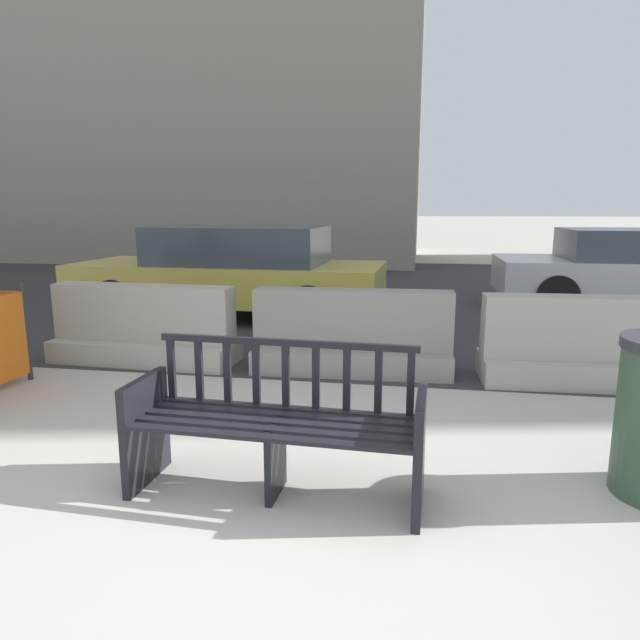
% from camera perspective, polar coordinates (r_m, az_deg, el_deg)
% --- Properties ---
extents(ground_plane, '(200.00, 200.00, 0.00)m').
position_cam_1_polar(ground_plane, '(3.10, -8.22, -21.21)').
color(ground_plane, '#B7B2A8').
extents(street_asphalt, '(120.00, 12.00, 0.01)m').
position_cam_1_polar(street_asphalt, '(11.33, 5.48, 2.84)').
color(street_asphalt, '#333335').
rests_on(street_asphalt, ground).
extents(street_bench, '(1.71, 0.59, 0.88)m').
position_cam_1_polar(street_bench, '(3.37, -4.37, -10.80)').
color(street_bench, black).
rests_on(street_bench, ground).
extents(jersey_barrier_centre, '(2.02, 0.75, 0.84)m').
position_cam_1_polar(jersey_barrier_centre, '(5.82, 3.24, -1.85)').
color(jersey_barrier_centre, gray).
rests_on(jersey_barrier_centre, ground).
extents(jersey_barrier_left, '(2.03, 0.77, 0.84)m').
position_cam_1_polar(jersey_barrier_left, '(6.45, -17.15, -1.04)').
color(jersey_barrier_left, '#ADA89E').
rests_on(jersey_barrier_left, ground).
extents(jersey_barrier_right, '(2.03, 0.77, 0.84)m').
position_cam_1_polar(jersey_barrier_right, '(5.97, 25.41, -2.61)').
color(jersey_barrier_right, '#ADA89E').
rests_on(jersey_barrier_right, ground).
extents(car_taxi_near, '(4.67, 1.96, 1.37)m').
position_cam_1_polar(car_taxi_near, '(8.75, -8.79, 4.83)').
color(car_taxi_near, '#DBC64C').
rests_on(car_taxi_near, ground).
extents(car_sedan_mid, '(4.13, 1.92, 1.31)m').
position_cam_1_polar(car_sedan_mid, '(10.54, 28.35, 4.42)').
color(car_sedan_mid, silver).
rests_on(car_sedan_mid, ground).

